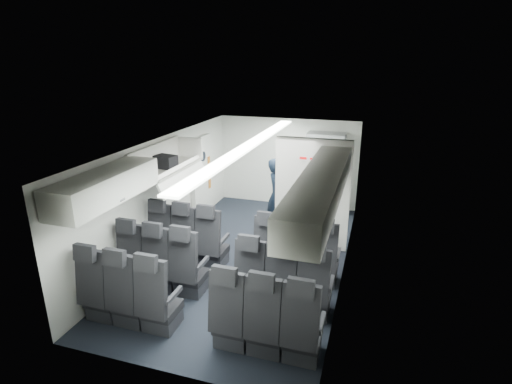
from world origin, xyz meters
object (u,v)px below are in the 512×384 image
Objects in this scene: galley_unit at (324,174)px; carry_on_bag at (165,162)px; flight_attendant at (277,196)px; seat_row_front at (240,250)px; seat_row_rear at (194,311)px; seat_row_mid at (220,277)px; boarding_door at (202,178)px.

galley_unit is 5.17× the size of carry_on_bag.
galley_unit is at bearing -45.69° from flight_attendant.
flight_attendant is 2.49m from carry_on_bag.
seat_row_front is 1.80m from seat_row_rear.
seat_row_front is 1.75× the size of galley_unit.
seat_row_front is 2.10× the size of flight_attendant.
seat_row_front and seat_row_rear have the same top height.
flight_attendant is at bearing 86.59° from seat_row_mid.
galley_unit is at bearing 62.25° from carry_on_bag.
seat_row_front is 2.01m from carry_on_bag.
seat_row_front is at bearing 90.00° from seat_row_mid.
flight_attendant reaches higher than seat_row_front.
flight_attendant reaches higher than seat_row_rear.
flight_attendant is (0.16, 1.85, 0.39)m from seat_row_front.
boarding_door is (-1.64, 2.09, 0.55)m from seat_row_front.
seat_row_mid is 4.30m from galley_unit.
seat_row_mid is at bearing 160.14° from flight_attendant.
seat_row_front is 9.06× the size of carry_on_bag.
seat_row_mid is at bearing -27.64° from carry_on_bag.
boarding_door is 1.83m from flight_attendant.
galley_unit reaches higher than seat_row_mid.
galley_unit is at bearing 73.72° from seat_row_front.
seat_row_mid is 2.30m from carry_on_bag.
seat_row_mid is 2.10× the size of flight_attendant.
seat_row_rear is 3.67m from flight_attendant.
galley_unit reaches higher than seat_row_front.
carry_on_bag reaches higher than galley_unit.
seat_row_mid is 3.45m from boarding_door.
seat_row_mid is 0.90m from seat_row_rear.
seat_row_rear is 2.85m from carry_on_bag.
carry_on_bag reaches higher than seat_row_front.
galley_unit is (0.95, 5.05, 0.55)m from seat_row_rear.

